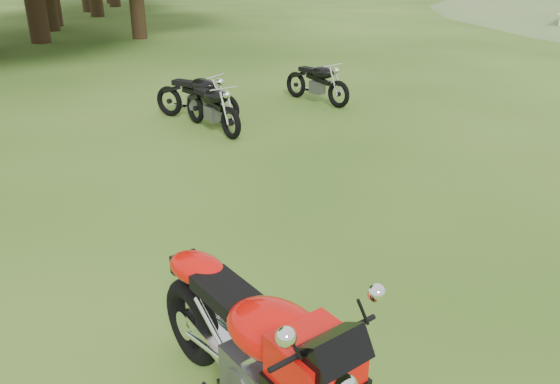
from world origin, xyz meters
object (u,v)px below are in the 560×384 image
Objects in this scene: vintage_moto_c at (196,96)px; vintage_moto_d at (317,81)px; vintage_moto_a at (212,106)px; sport_motorcycle at (255,344)px.

vintage_moto_c is 1.04× the size of vintage_moto_d.
vintage_moto_a is 0.95× the size of vintage_moto_c.
vintage_moto_d is (-4.29, 7.69, -0.21)m from sport_motorcycle.
vintage_moto_c reaches higher than vintage_moto_d.
sport_motorcycle reaches higher than vintage_moto_a.
vintage_moto_c is at bearing 153.85° from sport_motorcycle.
sport_motorcycle is at bearing -27.93° from vintage_moto_a.
sport_motorcycle is 1.29× the size of vintage_moto_a.
sport_motorcycle is at bearing -48.65° from vintage_moto_d.
vintage_moto_d is at bearing 136.98° from sport_motorcycle.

